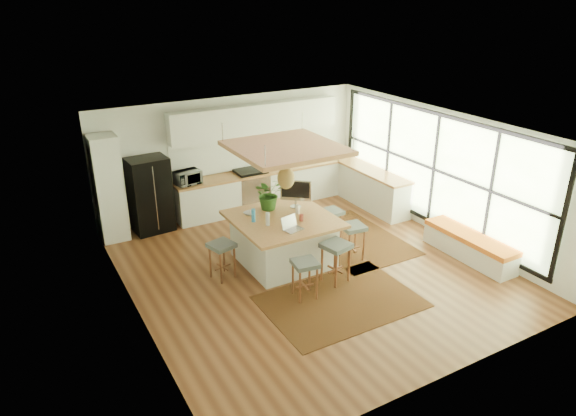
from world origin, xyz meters
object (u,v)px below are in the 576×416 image
fridge (150,191)px  stool_right_back (331,225)px  monitor (296,195)px  microwave (188,176)px  stool_near_right (335,264)px  island_plant (269,197)px  laptop (293,224)px  stool_near_left (305,279)px  stool_right_front (352,242)px  stool_left_side (222,260)px  island (283,240)px

fridge → stool_right_back: size_ratio=2.41×
monitor → microwave: bearing=160.1°
stool_right_back → stool_near_right: bearing=-121.5°
microwave → island_plant: (0.91, -2.15, 0.07)m
stool_right_back → monitor: monitor is taller
laptop → microwave: size_ratio=0.66×
stool_near_left → stool_right_front: bearing=25.5°
stool_near_left → island_plant: 2.02m
stool_right_front → monitor: size_ratio=1.18×
fridge → stool_left_side: bearing=-82.9°
stool_near_left → monitor: (0.77, 1.64, 0.83)m
fridge → monitor: fridge is taller
island → stool_near_right: island is taller
laptop → stool_right_front: bearing=-14.6°
fridge → microwave: 0.88m
island → microwave: microwave is taller
stool_left_side → stool_right_back: bearing=6.8°
monitor → laptop: bearing=-83.5°
monitor → island_plant: bearing=-161.3°
laptop → stool_right_back: bearing=17.3°
stool_right_front → monitor: (-0.75, 0.92, 0.83)m
stool_right_back → microwave: size_ratio=1.24×
island → stool_right_front: size_ratio=2.53×
fridge → island_plant: fridge is taller
fridge → stool_left_side: fridge is taller
stool_near_left → monitor: 2.00m
stool_right_back → stool_right_front: bearing=-97.3°
island → monitor: size_ratio=3.00×
stool_near_right → stool_right_back: size_ratio=1.12×
stool_right_front → stool_right_back: (0.11, 0.89, 0.00)m
stool_right_front → stool_left_side: bearing=166.9°
monitor → stool_near_left: bearing=-76.2°
fridge → stool_right_back: fridge is taller
stool_right_front → island_plant: (-1.25, 1.10, 0.83)m
stool_right_back → laptop: bearing=-148.6°
fridge → stool_near_right: (2.25, -3.81, -0.57)m
microwave → stool_near_right: bearing=-80.0°
monitor → stool_left_side: bearing=-130.1°
stool_near_left → stool_right_front: 1.69m
stool_near_right → stool_near_left: bearing=-166.9°
stool_right_front → island_plant: size_ratio=1.13×
fridge → island_plant: bearing=-54.6°
laptop → stool_left_side: bearing=139.9°
fridge → island: 3.26m
island_plant → fridge: bearing=129.3°
stool_left_side → island_plant: island_plant is taller
island → monitor: bearing=35.4°
fridge → stool_near_left: size_ratio=2.39×
island_plant → laptop: bearing=-94.0°
fridge → island_plant: size_ratio=2.57×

